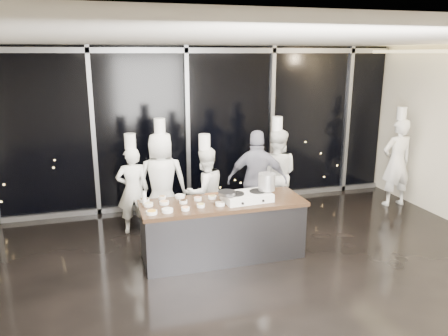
% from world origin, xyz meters
% --- Properties ---
extents(ground, '(9.00, 9.00, 0.00)m').
position_xyz_m(ground, '(0.00, 0.00, 0.00)').
color(ground, black).
rests_on(ground, ground).
extents(room_shell, '(9.02, 7.02, 3.21)m').
position_xyz_m(room_shell, '(0.18, 0.00, 2.25)').
color(room_shell, beige).
rests_on(room_shell, ground).
extents(window_wall, '(8.90, 0.11, 3.20)m').
position_xyz_m(window_wall, '(0.00, 3.43, 1.60)').
color(window_wall, black).
rests_on(window_wall, ground).
extents(demo_counter, '(2.46, 0.86, 0.90)m').
position_xyz_m(demo_counter, '(0.00, 0.90, 0.45)').
color(demo_counter, '#38383D').
rests_on(demo_counter, ground).
extents(stove, '(0.74, 0.49, 0.14)m').
position_xyz_m(stove, '(0.36, 0.83, 0.96)').
color(stove, silver).
rests_on(stove, demo_counter).
extents(frying_pan, '(0.48, 0.29, 0.04)m').
position_xyz_m(frying_pan, '(0.02, 0.79, 1.06)').
color(frying_pan, slate).
rests_on(frying_pan, stove).
extents(stock_pot, '(0.27, 0.27, 0.26)m').
position_xyz_m(stock_pot, '(0.67, 0.83, 1.17)').
color(stock_pot, '#B7B7BA').
rests_on(stock_pot, stove).
extents(prep_bowls, '(1.40, 0.74, 0.05)m').
position_xyz_m(prep_bowls, '(-0.62, 0.93, 0.93)').
color(prep_bowls, white).
rests_on(prep_bowls, demo_counter).
extents(squeeze_bottle, '(0.06, 0.06, 0.23)m').
position_xyz_m(squeeze_bottle, '(-1.14, 1.07, 1.01)').
color(squeeze_bottle, white).
rests_on(squeeze_bottle, demo_counter).
extents(chef_far_left, '(0.57, 0.38, 1.75)m').
position_xyz_m(chef_far_left, '(-1.21, 2.28, 0.79)').
color(chef_far_left, white).
rests_on(chef_far_left, ground).
extents(chef_left, '(0.92, 0.66, 1.99)m').
position_xyz_m(chef_left, '(-0.71, 2.28, 0.89)').
color(chef_left, white).
rests_on(chef_left, ground).
extents(chef_center, '(0.89, 0.78, 1.76)m').
position_xyz_m(chef_center, '(-0.04, 1.84, 0.78)').
color(chef_center, white).
rests_on(chef_center, ground).
extents(guest, '(1.13, 0.77, 1.78)m').
position_xyz_m(guest, '(0.89, 1.80, 0.89)').
color(guest, '#121532').
rests_on(guest, ground).
extents(chef_right, '(1.02, 0.93, 1.94)m').
position_xyz_m(chef_right, '(1.42, 2.22, 0.86)').
color(chef_right, white).
rests_on(chef_right, ground).
extents(chef_side, '(0.66, 0.43, 2.03)m').
position_xyz_m(chef_side, '(4.06, 2.21, 0.92)').
color(chef_side, white).
rests_on(chef_side, ground).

